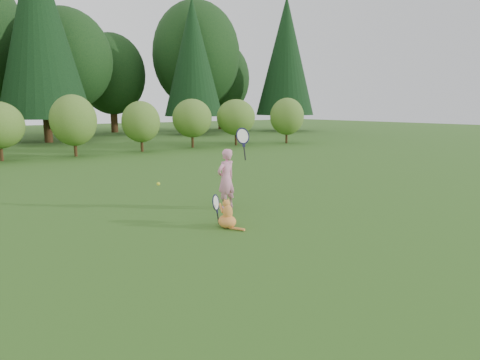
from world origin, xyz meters
TOP-DOWN VIEW (x-y plane):
  - ground at (0.00, 0.00)m, footprint 100.00×100.00m
  - shrub_row at (0.00, 13.00)m, footprint 28.00×3.00m
  - woodland_backdrop at (0.00, 23.00)m, footprint 48.00×10.00m
  - child at (0.17, 1.26)m, footprint 0.77×0.52m
  - cat at (-0.62, 0.08)m, footprint 0.38×0.73m
  - tennis_ball at (-1.47, 1.17)m, footprint 0.07×0.07m

SIDE VIEW (x-z plane):
  - ground at x=0.00m, z-range 0.00..0.00m
  - cat at x=-0.62m, z-range -0.09..0.65m
  - child at x=0.17m, z-range -0.29..1.67m
  - tennis_ball at x=-1.47m, z-range 0.71..0.78m
  - shrub_row at x=0.00m, z-range 0.00..2.80m
  - woodland_backdrop at x=0.00m, z-range 0.00..15.00m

